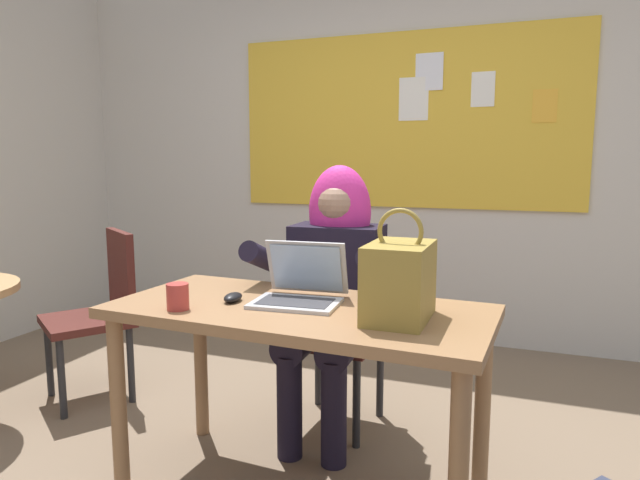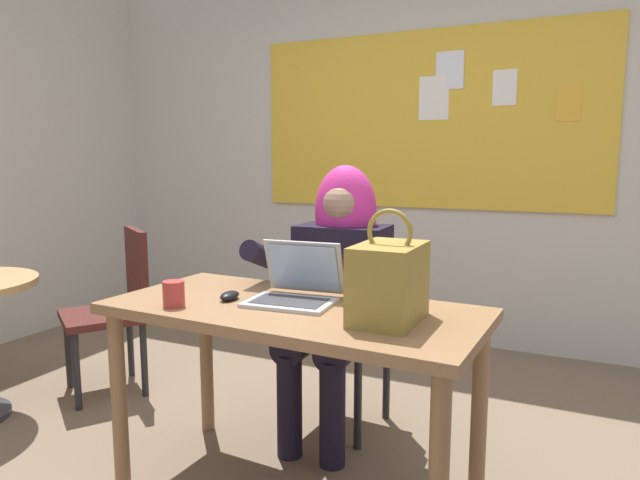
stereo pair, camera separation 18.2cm
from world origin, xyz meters
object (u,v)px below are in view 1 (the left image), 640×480
(desk_main, at_px, (299,333))
(coffee_mug, at_px, (178,297))
(person_costumed, at_px, (333,277))
(chair_spare_by_window, at_px, (102,305))
(handbag, at_px, (399,280))
(computer_mouse, at_px, (233,297))
(chair_at_desk, at_px, (342,318))
(laptop, at_px, (300,289))

(desk_main, bearing_deg, coffee_mug, -153.49)
(person_costumed, relative_size, chair_spare_by_window, 1.39)
(person_costumed, distance_m, handbag, 0.75)
(desk_main, relative_size, chair_spare_by_window, 1.57)
(computer_mouse, height_order, handbag, handbag)
(coffee_mug, bearing_deg, handbag, 11.44)
(handbag, xyz_separation_m, coffee_mug, (-0.77, -0.16, -0.09))
(computer_mouse, xyz_separation_m, handbag, (0.64, -0.01, 0.12))
(desk_main, distance_m, coffee_mug, 0.46)
(desk_main, relative_size, person_costumed, 1.13)
(desk_main, height_order, handbag, handbag)
(chair_spare_by_window, bearing_deg, chair_at_desk, 133.18)
(laptop, height_order, coffee_mug, laptop)
(chair_at_desk, distance_m, chair_spare_by_window, 1.31)
(computer_mouse, distance_m, coffee_mug, 0.21)
(chair_at_desk, xyz_separation_m, coffee_mug, (-0.33, -0.88, 0.28))
(coffee_mug, height_order, chair_spare_by_window, chair_spare_by_window)
(handbag, bearing_deg, person_costumed, 126.59)
(person_costumed, relative_size, handbag, 3.33)
(chair_at_desk, bearing_deg, desk_main, 8.29)
(laptop, bearing_deg, chair_spare_by_window, 158.04)
(coffee_mug, bearing_deg, chair_spare_by_window, 144.91)
(desk_main, height_order, computer_mouse, computer_mouse)
(handbag, height_order, coffee_mug, handbag)
(person_costumed, xyz_separation_m, computer_mouse, (-0.20, -0.58, 0.02))
(person_costumed, xyz_separation_m, laptop, (0.04, -0.49, 0.06))
(laptop, distance_m, handbag, 0.42)
(laptop, bearing_deg, handbag, -18.68)
(person_costumed, height_order, handbag, person_costumed)
(chair_at_desk, bearing_deg, handbag, 34.62)
(computer_mouse, bearing_deg, coffee_mug, -132.64)
(laptop, distance_m, chair_spare_by_window, 1.43)
(desk_main, bearing_deg, person_costumed, 96.30)
(person_costumed, height_order, coffee_mug, person_costumed)
(chair_at_desk, height_order, coffee_mug, chair_at_desk)
(chair_at_desk, height_order, person_costumed, person_costumed)
(desk_main, bearing_deg, chair_at_desk, 94.93)
(computer_mouse, xyz_separation_m, chair_spare_by_window, (-1.09, 0.51, -0.26))
(chair_at_desk, relative_size, handbag, 2.41)
(laptop, height_order, handbag, handbag)
(handbag, height_order, chair_spare_by_window, handbag)
(computer_mouse, bearing_deg, desk_main, 1.15)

